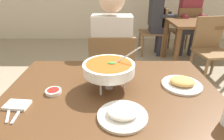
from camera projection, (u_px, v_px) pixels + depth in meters
dining_table_main at (112, 104)px, 1.17m from camera, size 1.26×0.85×0.76m
chair_diner_main at (112, 72)px, 1.87m from camera, size 0.44×0.44×0.90m
diner_main at (112, 49)px, 1.80m from camera, size 0.40×0.45×1.31m
curry_bowl at (109, 68)px, 1.07m from camera, size 0.33×0.30×0.26m
rice_plate at (123, 114)px, 0.88m from camera, size 0.24×0.24×0.06m
appetizer_plate at (182, 83)px, 1.14m from camera, size 0.24×0.24×0.06m
sauce_dish at (53, 91)px, 1.07m from camera, size 0.09×0.09×0.02m
napkin_folded at (17, 105)px, 0.96m from camera, size 0.13×0.09×0.02m
fork_utensil at (9, 112)px, 0.91m from camera, size 0.07×0.16×0.01m
spoon_utensil at (19, 112)px, 0.91m from camera, size 0.02×0.17×0.01m
dining_table_far at (199, 30)px, 3.05m from camera, size 1.00×0.80×0.76m
chair_bg_left at (156, 28)px, 3.59m from camera, size 0.45×0.45×0.90m
chair_bg_middle at (185, 29)px, 3.59m from camera, size 0.45×0.45×0.90m
chair_bg_right at (210, 46)px, 2.65m from camera, size 0.50×0.50×0.90m
patron_bg_left at (157, 16)px, 3.46m from camera, size 0.45×0.40×1.31m
patron_bg_middle at (189, 16)px, 3.48m from camera, size 0.40×0.45×1.31m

